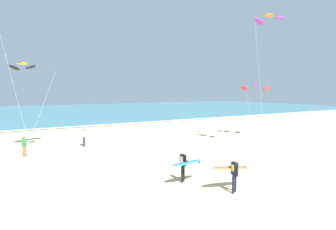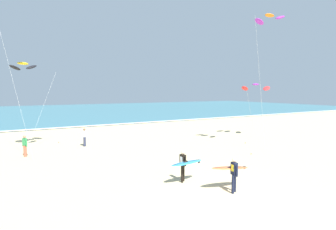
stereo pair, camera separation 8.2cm
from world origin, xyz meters
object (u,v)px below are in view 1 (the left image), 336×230
Objects in this scene: kite_arc_violet_mid at (255,87)px; bystander_green_top at (24,146)px; kite_arc_amber_near at (269,19)px; kite_arc_golden_high at (22,66)px; surfer_lead at (232,170)px; surfer_trailing at (185,163)px; bystander_white_top at (84,137)px.

kite_arc_violet_mid is 3.54× the size of bystander_green_top.
kite_arc_golden_high is at bearing 152.25° from kite_arc_amber_near.
surfer_trailing is at bearing 120.74° from surfer_lead.
bystander_green_top is (-0.18, -1.81, -5.97)m from kite_arc_golden_high.
kite_arc_golden_high is at bearing 84.21° from bystander_green_top.
kite_arc_golden_high reaches higher than bystander_green_top.
surfer_trailing is at bearing -60.39° from kite_arc_golden_high.
kite_arc_golden_high is (-7.04, 12.38, 5.74)m from surfer_trailing.
kite_arc_amber_near is 6.86× the size of bystander_green_top.
surfer_lead is 1.05× the size of surfer_trailing.
surfer_trailing is 0.28× the size of kite_arc_golden_high.
kite_arc_violet_mid is at bearing 39.40° from surfer_lead.
bystander_white_top is (-12.64, 8.83, -9.75)m from kite_arc_amber_near.
kite_arc_violet_mid is at bearing -12.43° from bystander_white_top.
surfer_lead is 1.31× the size of bystander_green_top.
kite_arc_violet_mid reaches higher than bystander_green_top.
bystander_white_top is 4.95m from bystander_green_top.
kite_arc_violet_mid is at bearing -10.34° from kite_arc_golden_high.
kite_arc_amber_near reaches higher than kite_arc_violet_mid.
surfer_lead is at bearing -59.26° from surfer_trailing.
kite_arc_violet_mid is (13.01, 10.69, 4.21)m from surfer_lead.
kite_arc_amber_near reaches higher than kite_arc_golden_high.
kite_arc_amber_near is at bearing 32.41° from surfer_lead.
kite_arc_golden_high reaches higher than bystander_white_top.
surfer_lead is 0.37× the size of kite_arc_violet_mid.
surfer_trailing is at bearing -149.36° from kite_arc_violet_mid.
kite_arc_amber_near reaches higher than bystander_green_top.
kite_arc_golden_high is at bearing 119.61° from surfer_trailing.
surfer_lead is 17.36m from kite_arc_violet_mid.
bystander_white_top is (-16.87, 3.72, -4.44)m from kite_arc_violet_mid.
bystander_white_top and bystander_green_top have the same top height.
kite_arc_golden_high is 4.46× the size of bystander_white_top.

